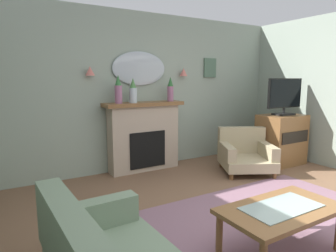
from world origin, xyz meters
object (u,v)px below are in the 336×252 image
mantel_vase_right (133,92)px  mantel_vase_centre (118,90)px  tv_flatscreen (285,96)px  wall_mirror (140,69)px  fireplace (144,137)px  mantel_vase_left (170,89)px  wall_sconce_left (90,71)px  tv_cabinet (281,139)px  wall_sconce_right (184,72)px  coffee_table (281,213)px  framed_picture (210,68)px  armchair_near_fireplace (245,153)px

mantel_vase_right → mantel_vase_centre: bearing=180.0°
tv_flatscreen → wall_mirror: bearing=154.6°
fireplace → mantel_vase_left: mantel_vase_left is taller
wall_mirror → wall_sconce_left: size_ratio=6.86×
fireplace → tv_cabinet: size_ratio=1.51×
wall_sconce_right → coffee_table: size_ratio=0.13×
framed_picture → tv_flatscreen: framed_picture is taller
coffee_table → mantel_vase_left: bearing=78.5°
mantel_vase_right → framed_picture: framed_picture is taller
fireplace → wall_sconce_left: bearing=173.8°
mantel_vase_centre → mantel_vase_left: (0.95, -0.00, -0.01)m
armchair_near_fireplace → tv_cabinet: bearing=-0.8°
fireplace → tv_flatscreen: size_ratio=1.62×
fireplace → wall_sconce_left: size_ratio=9.71×
wall_sconce_right → framed_picture: size_ratio=0.39×
mantel_vase_centre → tv_cabinet: 3.05m
framed_picture → armchair_near_fireplace: size_ratio=0.33×
wall_mirror → armchair_near_fireplace: wall_mirror is taller
armchair_near_fireplace → tv_flatscreen: 1.29m
tv_flatscreen → tv_cabinet: bearing=90.0°
wall_sconce_left → tv_cabinet: 3.54m
tv_flatscreen → mantel_vase_right: bearing=159.8°
mantel_vase_left → wall_mirror: bearing=161.2°
framed_picture → wall_sconce_left: bearing=-178.5°
mantel_vase_centre → wall_sconce_right: (1.30, 0.12, 0.29)m
framed_picture → coffee_table: size_ratio=0.33×
wall_mirror → wall_sconce_right: 0.85m
fireplace → wall_mirror: wall_mirror is taller
tv_flatscreen → wall_sconce_right: bearing=144.4°
wall_sconce_left → wall_sconce_right: 1.70m
mantel_vase_right → wall_mirror: 0.45m
mantel_vase_left → armchair_near_fireplace: mantel_vase_left is taller
wall_sconce_left → tv_flatscreen: wall_sconce_left is taller
mantel_vase_left → tv_cabinet: mantel_vase_left is taller
mantel_vase_right → coffee_table: 2.97m
tv_flatscreen → armchair_near_fireplace: bearing=177.9°
wall_sconce_left → wall_sconce_right: bearing=0.0°
mantel_vase_right → wall_sconce_left: wall_sconce_left is taller
wall_sconce_right → framed_picture: 0.66m
mantel_vase_right → mantel_vase_left: mantel_vase_left is taller
armchair_near_fireplace → fireplace: bearing=147.2°
coffee_table → tv_flatscreen: tv_flatscreen is taller
mantel_vase_centre → armchair_near_fireplace: (1.88, -0.89, -1.06)m
framed_picture → armchair_near_fireplace: 1.80m
coffee_table → tv_cabinet: (2.38, 1.90, 0.07)m
mantel_vase_right → tv_cabinet: size_ratio=0.44×
mantel_vase_left → wall_sconce_right: bearing=18.9°
fireplace → coffee_table: (-0.07, -2.84, -0.19)m
wall_mirror → wall_sconce_right: wall_mirror is taller
mantel_vase_right → mantel_vase_left: 0.70m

